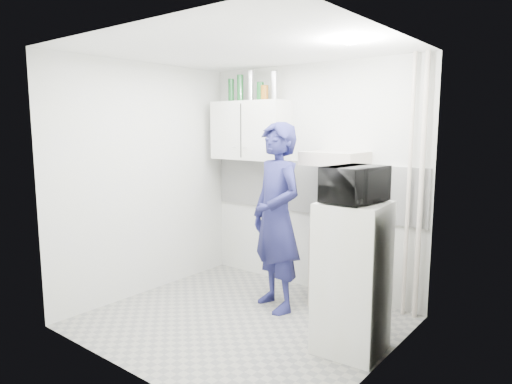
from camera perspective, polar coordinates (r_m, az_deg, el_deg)
The scene contains 23 objects.
floor at distance 4.66m, azimuth -1.91°, elevation -15.87°, with size 2.80×2.80×0.00m, color gray.
ceiling at distance 4.31m, azimuth -2.09°, elevation 17.52°, with size 2.80×2.80×0.00m, color white.
wall_back at distance 5.30m, azimuth 6.80°, elevation 1.65°, with size 2.80×2.80×0.00m, color silver.
wall_left at distance 5.31m, azimuth -13.58°, elevation 1.48°, with size 2.60×2.60×0.00m, color silver.
wall_right at distance 3.56m, azimuth 15.41°, elevation -1.85°, with size 2.60×2.60×0.00m, color silver.
person at distance 4.71m, azimuth 2.57°, elevation -3.18°, with size 0.71×0.47×1.95m, color #1C1D4E.
stove at distance 4.99m, azimuth 10.79°, elevation -9.16°, with size 0.53×0.53×0.85m, color beige.
fridge at distance 3.99m, azimuth 11.92°, elevation -10.42°, with size 0.53×0.53×1.28m, color white.
stove_top at distance 4.88m, azimuth 10.93°, elevation -4.25°, with size 0.51×0.51×0.03m, color black.
saucepan at distance 4.86m, azimuth 9.78°, elevation -3.44°, with size 0.19×0.19×0.11m, color silver.
microwave at distance 3.81m, azimuth 12.27°, elevation 0.93°, with size 0.36×0.54×0.30m, color black.
bottle_b at distance 5.77m, azimuth -3.13°, elevation 12.56°, with size 0.07×0.07×0.28m, color #144C1E.
bottle_c at distance 5.68m, azimuth -1.99°, elevation 12.84°, with size 0.08×0.08×0.32m, color #144C1E.
bottle_d at distance 5.58m, azimuth -0.68°, elevation 13.12°, with size 0.08×0.08×0.35m, color silver.
canister_a at distance 5.48m, azimuth 0.55°, elevation 12.47°, with size 0.09×0.09×0.21m, color #144C1E.
canister_b at distance 5.44m, azimuth 1.08°, elevation 12.28°, with size 0.09×0.09×0.17m, color brown.
bottle_e at distance 5.36m, azimuth 2.29°, elevation 13.12°, with size 0.08×0.08×0.32m, color silver.
upper_cabinet at distance 5.56m, azimuth -0.71°, elevation 7.70°, with size 1.00×0.35×0.70m, color white.
range_hood at distance 4.84m, azimuth 9.84°, elevation 4.16°, with size 0.60×0.50×0.14m, color beige.
backsplash at distance 5.30m, azimuth 6.70°, elevation 0.57°, with size 2.74×0.03×0.60m, color white.
pipe_a at distance 4.68m, azimuth 19.93°, elevation 0.33°, with size 0.05×0.05×2.60m, color beige.
pipe_b at distance 4.72m, azimuth 18.55°, elevation 0.46°, with size 0.04×0.04×2.60m, color beige.
ceiling_spot_fixture at distance 3.92m, azimuth 11.72°, elevation 17.85°, with size 0.10×0.10×0.02m, color white.
Camera 1 is at (2.76, -3.24, 1.91)m, focal length 32.00 mm.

